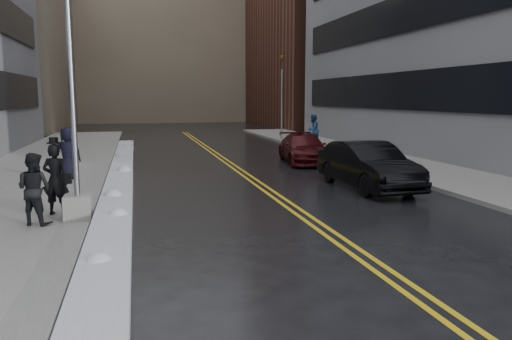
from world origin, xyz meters
TOP-DOWN VIEW (x-y plane):
  - ground at (0.00, 0.00)m, footprint 160.00×160.00m
  - sidewalk_west at (-5.75, 10.00)m, footprint 5.50×50.00m
  - sidewalk_east at (10.00, 10.00)m, footprint 4.00×50.00m
  - lane_line_left at (2.35, 10.00)m, footprint 0.12×50.00m
  - lane_line_right at (2.65, 10.00)m, footprint 0.12×50.00m
  - snow_ridge at (-2.45, 8.00)m, footprint 0.90×30.00m
  - building_far at (2.00, 60.00)m, footprint 36.00×16.00m
  - lamppost at (-3.30, 2.00)m, footprint 0.65×0.65m
  - fire_hydrant at (9.00, 10.00)m, footprint 0.26×0.26m
  - traffic_signal at (8.50, 24.00)m, footprint 0.16×0.20m
  - pedestrian_fedora at (-3.87, 2.61)m, footprint 0.77×0.62m
  - pedestrian_b at (-4.23, 1.66)m, footprint 1.04×0.96m
  - pedestrian_c at (-4.30, 8.55)m, footprint 1.07×0.85m
  - pedestrian_east at (9.08, 18.94)m, footprint 1.20×1.16m
  - car_black at (5.96, 4.86)m, footprint 1.93×5.03m
  - car_maroon at (6.10, 12.03)m, footprint 2.53×5.00m

SIDE VIEW (x-z plane):
  - ground at x=0.00m, z-range 0.00..0.00m
  - lane_line_left at x=2.35m, z-range 0.00..0.01m
  - lane_line_right at x=2.65m, z-range 0.00..0.01m
  - sidewalk_west at x=-5.75m, z-range 0.00..0.15m
  - sidewalk_east at x=10.00m, z-range 0.00..0.15m
  - snow_ridge at x=-2.45m, z-range 0.00..0.34m
  - fire_hydrant at x=9.00m, z-range 0.18..0.91m
  - car_maroon at x=6.10m, z-range 0.00..1.39m
  - car_black at x=5.96m, z-range 0.00..1.64m
  - pedestrian_b at x=-4.23m, z-range 0.15..1.88m
  - pedestrian_fedora at x=-3.87m, z-range 0.15..2.00m
  - pedestrian_c at x=-4.30m, z-range 0.15..2.07m
  - pedestrian_east at x=9.08m, z-range 0.15..2.10m
  - lamppost at x=-3.30m, z-range -1.28..6.35m
  - traffic_signal at x=8.50m, z-range 0.40..6.40m
  - building_far at x=2.00m, z-range 0.00..22.00m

